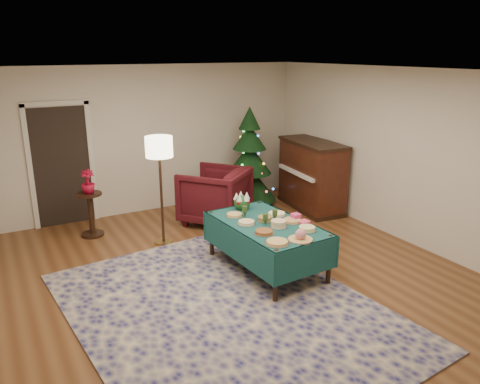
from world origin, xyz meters
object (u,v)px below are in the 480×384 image
armchair (215,193)px  christmas_tree (249,161)px  piano (312,176)px  buffet_table (267,232)px  gift_box (296,217)px  side_table (91,215)px  potted_plant (88,187)px  floor_lamp (159,154)px

armchair → christmas_tree: bearing=170.8°
piano → buffet_table: bearing=-139.7°
gift_box → christmas_tree: size_ratio=0.06×
buffet_table → gift_box: size_ratio=16.58×
side_table → potted_plant: bearing=180.0°
floor_lamp → christmas_tree: size_ratio=0.89×
armchair → side_table: armchair is taller
side_table → christmas_tree: 3.16m
armchair → christmas_tree: size_ratio=0.56×
floor_lamp → christmas_tree: 2.51m
christmas_tree → gift_box: bearing=-107.2°
floor_lamp → side_table: bearing=136.9°
armchair → potted_plant: 2.12m
christmas_tree → floor_lamp: bearing=-154.0°
piano → gift_box: bearing=-132.3°
armchair → christmas_tree: (1.05, 0.61, 0.33)m
floor_lamp → christmas_tree: christmas_tree is taller
christmas_tree → potted_plant: bearing=-176.2°
piano → floor_lamp: bearing=-175.5°
gift_box → potted_plant: bearing=131.8°
floor_lamp → potted_plant: 1.40m
armchair → piano: 1.96m
buffet_table → armchair: (0.21, 2.04, -0.01)m
buffet_table → piano: size_ratio=1.15×
gift_box → buffet_table: bearing=168.2°
floor_lamp → side_table: (-0.92, 0.86, -1.09)m
gift_box → christmas_tree: bearing=72.8°
side_table → piano: size_ratio=0.46×
armchair → piano: bearing=134.4°
side_table → potted_plant: size_ratio=1.89×
piano → potted_plant: bearing=171.2°
buffet_table → floor_lamp: (-0.93, 1.58, 0.90)m
side_table → piano: piano is taller
gift_box → christmas_tree: christmas_tree is taller
side_table → armchair: bearing=-11.1°
gift_box → armchair: 2.15m
side_table → piano: 4.06m
gift_box → armchair: size_ratio=0.10×
armchair → side_table: size_ratio=1.47×
gift_box → armchair: bearing=95.5°
buffet_table → gift_box: (0.42, -0.09, 0.18)m
buffet_table → floor_lamp: floor_lamp is taller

